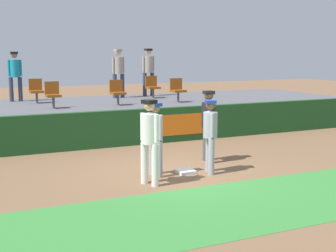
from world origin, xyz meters
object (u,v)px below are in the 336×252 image
object	(u,v)px
player_fielder_home	(149,136)
player_coach_visitor	(156,134)
player_umpire	(208,121)
player_runner_visitor	(210,131)
seat_back_left	(36,89)
seat_front_left	(53,93)
seat_front_right	(177,89)
seat_front_center	(117,91)
spectator_capped	(148,69)
first_base	(186,172)
spectator_hooded	(118,70)
spectator_casual	(15,73)
seat_back_right	(152,86)

from	to	relation	value
player_fielder_home	player_coach_visitor	distance (m)	0.75
player_umpire	player_runner_visitor	bearing A→B (deg)	-19.22
player_umpire	seat_back_left	distance (m)	7.05
seat_front_left	seat_front_right	xyz separation A→B (m)	(4.37, 0.00, 0.00)
seat_back_left	seat_front_center	bearing A→B (deg)	-37.44
seat_front_left	spectator_capped	bearing A→B (deg)	31.18
seat_front_center	player_runner_visitor	bearing A→B (deg)	-85.01
first_base	spectator_hooded	xyz separation A→B (m)	(0.95, 7.62, 2.14)
player_coach_visitor	spectator_capped	world-z (taller)	spectator_capped
player_umpire	seat_front_left	distance (m)	5.41
spectator_capped	spectator_casual	xyz separation A→B (m)	(-5.14, 0.04, -0.07)
seat_front_left	player_fielder_home	bearing A→B (deg)	-80.99
player_fielder_home	spectator_hooded	distance (m)	8.48
player_coach_visitor	spectator_casual	xyz separation A→B (m)	(-2.12, 7.79, 1.14)
seat_back_left	player_coach_visitor	bearing A→B (deg)	-77.41
first_base	player_runner_visitor	distance (m)	1.14
seat_front_left	spectator_capped	size ratio (longest dim) A/B	0.44
player_runner_visitor	seat_front_left	bearing A→B (deg)	-136.82
player_fielder_home	seat_back_left	xyz separation A→B (m)	(-1.13, 7.53, 0.50)
seat_back_left	spectator_capped	world-z (taller)	spectator_capped
seat_front_center	seat_back_right	world-z (taller)	same
seat_back_right	seat_front_left	distance (m)	4.54
player_runner_visitor	player_umpire	size ratio (longest dim) A/B	0.93
player_coach_visitor	seat_back_left	world-z (taller)	seat_back_left
seat_back_left	spectator_casual	distance (m)	1.18
seat_front_center	spectator_capped	size ratio (longest dim) A/B	0.44
player_fielder_home	spectator_capped	xyz separation A→B (m)	(3.44, 8.37, 1.12)
seat_back_right	spectator_hooded	world-z (taller)	spectator_hooded
player_fielder_home	spectator_capped	world-z (taller)	spectator_capped
seat_front_right	player_umpire	bearing A→B (deg)	-105.70
player_umpire	seat_back_right	bearing A→B (deg)	178.75
seat_front_right	seat_front_center	bearing A→B (deg)	-180.00
player_coach_visitor	seat_front_right	xyz separation A→B (m)	(3.04, 5.11, 0.58)
player_runner_visitor	spectator_capped	world-z (taller)	spectator_capped
first_base	spectator_casual	size ratio (longest dim) A/B	0.23
spectator_capped	player_umpire	bearing A→B (deg)	75.22
first_base	player_coach_visitor	distance (m)	1.21
player_runner_visitor	player_umpire	xyz separation A→B (m)	(0.53, 1.02, 0.07)
player_fielder_home	player_umpire	world-z (taller)	player_umpire
first_base	seat_back_right	bearing A→B (deg)	73.25
seat_back_left	seat_back_right	size ratio (longest dim) A/B	1.00
seat_front_center	spectator_casual	distance (m)	4.00
seat_front_center	spectator_hooded	size ratio (longest dim) A/B	0.45
player_fielder_home	spectator_casual	xyz separation A→B (m)	(-1.70, 8.41, 1.05)
player_coach_visitor	seat_front_center	distance (m)	5.21
player_runner_visitor	player_coach_visitor	distance (m)	1.31
player_runner_visitor	seat_back_right	xyz separation A→B (m)	(1.56, 7.20, 0.56)
player_fielder_home	seat_front_right	bearing A→B (deg)	126.62
seat_front_right	first_base	bearing A→B (deg)	-113.91
seat_back_right	player_coach_visitor	bearing A→B (deg)	-112.35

